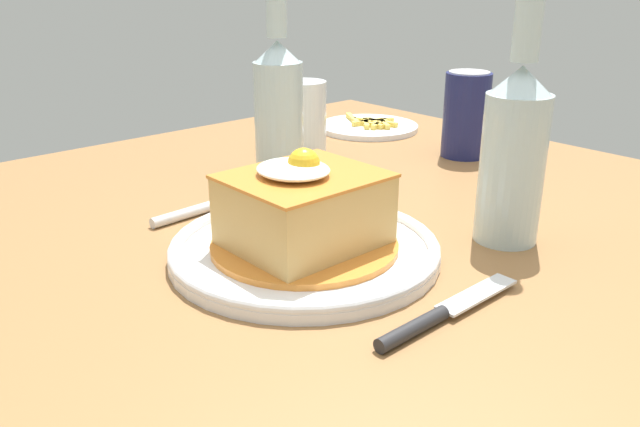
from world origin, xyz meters
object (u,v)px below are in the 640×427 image
at_px(beer_bottle_clear, 514,146).
at_px(drinking_glass, 304,121).
at_px(side_plate_fries, 369,126).
at_px(main_plate, 305,248).
at_px(beer_bottle_clear_far, 278,102).
at_px(soda_can, 466,115).
at_px(knife, 432,318).
at_px(fork, 197,210).

distance_m(beer_bottle_clear, drinking_glass, 0.41).
bearing_deg(drinking_glass, side_plate_fries, 99.13).
height_order(main_plate, beer_bottle_clear_far, beer_bottle_clear_far).
height_order(main_plate, soda_can, soda_can).
bearing_deg(drinking_glass, beer_bottle_clear, -9.74).
bearing_deg(knife, beer_bottle_clear_far, 158.32).
relative_size(fork, knife, 0.86).
bearing_deg(main_plate, drinking_glass, 139.70).
relative_size(fork, beer_bottle_clear_far, 0.53).
relative_size(fork, drinking_glass, 1.35).
bearing_deg(beer_bottle_clear, fork, -143.52).
distance_m(main_plate, knife, 0.16).
bearing_deg(drinking_glass, soda_can, 40.83).
height_order(beer_bottle_clear, side_plate_fries, beer_bottle_clear).
height_order(knife, drinking_glass, drinking_glass).
bearing_deg(side_plate_fries, main_plate, -52.47).
relative_size(main_plate, knife, 1.58).
height_order(knife, beer_bottle_clear_far, beer_bottle_clear_far).
bearing_deg(soda_can, beer_bottle_clear, -45.75).
distance_m(fork, beer_bottle_clear, 0.35).
xyz_separation_m(main_plate, soda_can, (-0.12, 0.41, 0.05)).
relative_size(beer_bottle_clear, drinking_glass, 2.53).
height_order(fork, beer_bottle_clear_far, beer_bottle_clear_far).
distance_m(main_plate, beer_bottle_clear, 0.23).
distance_m(knife, soda_can, 0.50).
bearing_deg(fork, main_plate, 6.01).
xyz_separation_m(soda_can, drinking_glass, (-0.18, -0.16, -0.02)).
distance_m(soda_can, beer_bottle_clear, 0.32).
bearing_deg(beer_bottle_clear, drinking_glass, 170.26).
height_order(soda_can, drinking_glass, soda_can).
bearing_deg(fork, beer_bottle_clear_far, 108.85).
distance_m(soda_can, beer_bottle_clear_far, 0.28).
distance_m(main_plate, beer_bottle_clear_far, 0.28).
relative_size(beer_bottle_clear, side_plate_fries, 1.56).
xyz_separation_m(knife, beer_bottle_clear, (-0.06, 0.19, 0.09)).
distance_m(soda_can, side_plate_fries, 0.22).
xyz_separation_m(knife, drinking_glass, (-0.46, 0.26, 0.04)).
xyz_separation_m(fork, beer_bottle_clear, (0.27, 0.20, 0.09)).
xyz_separation_m(soda_can, side_plate_fries, (-0.21, 0.01, -0.06)).
relative_size(main_plate, soda_can, 2.10).
height_order(main_plate, side_plate_fries, main_plate).
distance_m(knife, drinking_glass, 0.53).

